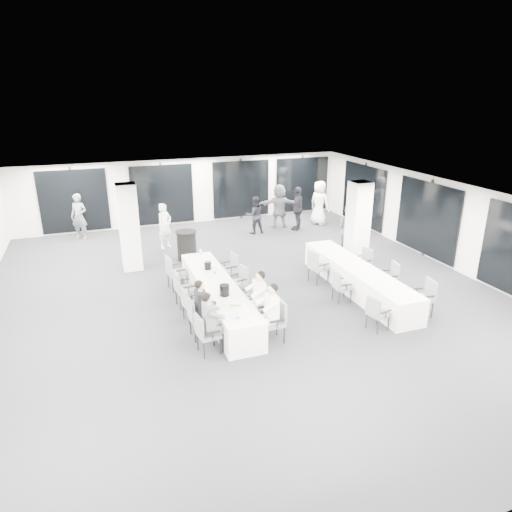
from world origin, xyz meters
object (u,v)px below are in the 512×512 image
Objects in this scene: chair_main_left_second at (197,316)px; chair_main_right_second at (263,304)px; chair_side_right_near at (425,295)px; standing_guest_h at (349,226)px; chair_main_left_fourth at (182,287)px; chair_main_right_far at (230,267)px; chair_main_right_fourth at (240,279)px; chair_side_left_far at (316,265)px; chair_main_right_mid at (252,294)px; standing_guest_g at (79,214)px; cocktail_table at (187,246)px; standing_guest_a at (165,223)px; standing_guest_f at (279,203)px; standing_guest_d at (298,206)px; chair_main_left_near at (205,332)px; chair_main_right_near at (276,319)px; chair_side_right_mid at (391,276)px; banquet_table_side at (357,279)px; chair_side_left_near at (376,311)px; banquet_table_main at (218,296)px; ice_bucket_near at (224,290)px; ice_bucket_far at (208,265)px; chair_side_left_mid at (340,285)px; standing_guest_e at (320,200)px; chair_side_right_far at (364,260)px; standing_guest_b at (255,213)px; chair_main_left_far at (174,271)px.

chair_main_left_second reaches higher than chair_main_right_second.
standing_guest_h is at bearing -0.28° from chair_side_right_near.
chair_main_left_fourth reaches higher than chair_main_right_far.
chair_main_right_second is 1.11× the size of chair_main_right_fourth.
chair_side_left_far is at bearing 120.07° from standing_guest_h.
chair_main_right_mid is 0.43× the size of standing_guest_g.
cocktail_table is 1.01× the size of chair_main_left_fourth.
standing_guest_f reaches higher than standing_guest_a.
cocktail_table is at bearing -28.20° from standing_guest_d.
chair_main_right_near reaches higher than chair_main_left_near.
chair_main_left_second is at bearing 74.79° from standing_guest_f.
chair_side_right_mid is at bearing -126.83° from chair_main_right_far.
chair_main_right_mid is (-0.01, 0.80, -0.06)m from chair_main_right_second.
banquet_table_side is 5.69× the size of chair_side_left_near.
standing_guest_d is (5.94, 8.06, 0.50)m from chair_main_left_near.
banquet_table_main is 18.04× the size of ice_bucket_near.
ice_bucket_far is (0.05, 1.85, -0.03)m from ice_bucket_near.
standing_guest_e reaches higher than chair_side_left_mid.
standing_guest_g is (-8.33, 7.09, 0.51)m from chair_side_right_far.
standing_guest_e is at bearing -173.84° from standing_guest_b.
standing_guest_f is at bearing 159.73° from chair_side_left_near.
standing_guest_e reaches higher than chair_main_left_near.
chair_side_right_far is at bearing 112.80° from standing_guest_f.
ice_bucket_far is (-3.26, 3.45, 0.36)m from chair_side_left_near.
standing_guest_g reaches higher than chair_side_right_mid.
chair_side_left_near is at bearing 145.76° from chair_side_right_mid.
banquet_table_main is at bearing 86.28° from chair_side_right_far.
ice_bucket_far is at bearing -33.33° from standing_guest_g.
standing_guest_g is 9.24m from ice_bucket_near.
chair_main_right_far is (-0.01, 3.58, -0.03)m from chair_main_right_near.
chair_main_left_fourth is 1.05× the size of chair_main_right_second.
standing_guest_a is at bearing -7.28° from standing_guest_g.
banquet_table_side is 5.38× the size of chair_main_right_far.
chair_main_left_fourth is at bearing -137.31° from chair_side_left_near.
standing_guest_b is 6.24× the size of ice_bucket_near.
standing_guest_b is at bearing 70.78° from standing_guest_e.
ice_bucket_far is (-4.51, -5.59, -0.18)m from standing_guest_f.
chair_main_left_far is 6.22m from chair_side_right_mid.
standing_guest_d is at bearing 18.14° from standing_guest_g.
chair_main_right_near is 0.52× the size of standing_guest_a.
chair_main_right_second is (-0.00, 0.80, -0.01)m from chair_main_right_near.
standing_guest_b is at bearing -28.74° from chair_main_right_mid.
standing_guest_h is (2.23, -3.55, 0.17)m from standing_guest_b.
chair_main_right_near is 4.38× the size of ice_bucket_far.
chair_side_right_mid is at bearing 91.71° from chair_side_left_mid.
chair_main_right_fourth reaches higher than banquet_table_main.
chair_main_right_fourth is (1.66, 0.14, -0.08)m from chair_main_left_fourth.
standing_guest_a is at bearing 30.91° from standing_guest_f.
chair_main_left_near reaches higher than banquet_table_main.
cocktail_table reaches higher than chair_main_left_far.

